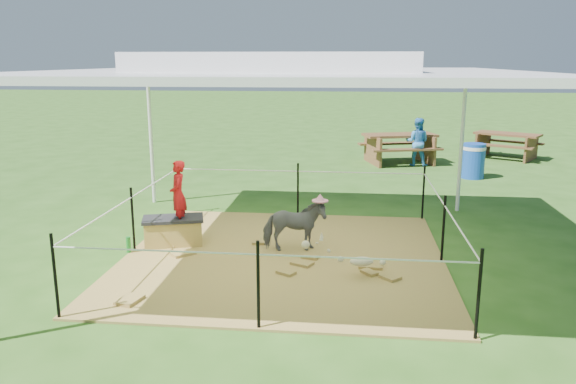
# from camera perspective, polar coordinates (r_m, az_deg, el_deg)

# --- Properties ---
(ground) EXTENTS (90.00, 90.00, 0.00)m
(ground) POSITION_cam_1_polar(r_m,az_deg,el_deg) (8.24, -0.46, -6.72)
(ground) COLOR #2D5919
(ground) RESTS_ON ground
(hay_patch) EXTENTS (4.60, 4.60, 0.03)m
(hay_patch) POSITION_cam_1_polar(r_m,az_deg,el_deg) (8.23, -0.46, -6.62)
(hay_patch) COLOR brown
(hay_patch) RESTS_ON ground
(canopy_tent) EXTENTS (6.30, 6.30, 2.90)m
(canopy_tent) POSITION_cam_1_polar(r_m,az_deg,el_deg) (7.75, -0.50, 12.35)
(canopy_tent) COLOR silver
(canopy_tent) RESTS_ON ground
(rope_fence) EXTENTS (4.54, 4.54, 1.00)m
(rope_fence) POSITION_cam_1_polar(r_m,az_deg,el_deg) (8.04, -0.47, -2.41)
(rope_fence) COLOR black
(rope_fence) RESTS_ON ground
(straw_bale) EXTENTS (0.94, 0.65, 0.38)m
(straw_bale) POSITION_cam_1_polar(r_m,az_deg,el_deg) (8.87, -11.54, -4.02)
(straw_bale) COLOR olive
(straw_bale) RESTS_ON hay_patch
(dark_cloth) EXTENTS (1.01, 0.71, 0.05)m
(dark_cloth) POSITION_cam_1_polar(r_m,az_deg,el_deg) (8.81, -11.61, -2.69)
(dark_cloth) COLOR black
(dark_cloth) RESTS_ON straw_bale
(woman) EXTENTS (0.34, 0.43, 1.03)m
(woman) POSITION_cam_1_polar(r_m,az_deg,el_deg) (8.66, -11.13, 0.42)
(woman) COLOR red
(woman) RESTS_ON straw_bale
(green_bottle) EXTENTS (0.08, 0.08, 0.24)m
(green_bottle) POSITION_cam_1_polar(r_m,az_deg,el_deg) (8.68, -15.90, -5.16)
(green_bottle) COLOR #1B7B26
(green_bottle) RESTS_ON hay_patch
(pony) EXTENTS (0.98, 0.58, 0.77)m
(pony) POSITION_cam_1_polar(r_m,az_deg,el_deg) (8.33, 0.63, -3.47)
(pony) COLOR #545459
(pony) RESTS_ON hay_patch
(pink_hat) EXTENTS (0.24, 0.24, 0.11)m
(pink_hat) POSITION_cam_1_polar(r_m,az_deg,el_deg) (8.21, 0.64, -0.51)
(pink_hat) COLOR pink
(pink_hat) RESTS_ON pony
(foal) EXTENTS (0.95, 0.64, 0.49)m
(foal) POSITION_cam_1_polar(r_m,az_deg,el_deg) (7.45, 7.49, -6.80)
(foal) COLOR beige
(foal) RESTS_ON hay_patch
(trash_barrel) EXTENTS (0.59, 0.59, 0.85)m
(trash_barrel) POSITION_cam_1_polar(r_m,az_deg,el_deg) (14.40, 18.30, 3.02)
(trash_barrel) COLOR #1748B1
(trash_barrel) RESTS_ON ground
(picnic_table_near) EXTENTS (2.29, 1.91, 0.82)m
(picnic_table_near) POSITION_cam_1_polar(r_m,az_deg,el_deg) (15.99, 11.22, 4.35)
(picnic_table_near) COLOR #51381C
(picnic_table_near) RESTS_ON ground
(picnic_table_far) EXTENTS (2.19, 2.03, 0.74)m
(picnic_table_far) POSITION_cam_1_polar(r_m,az_deg,el_deg) (17.70, 21.31, 4.41)
(picnic_table_far) COLOR brown
(picnic_table_far) RESTS_ON ground
(distant_person) EXTENTS (0.73, 0.62, 1.31)m
(distant_person) POSITION_cam_1_polar(r_m,az_deg,el_deg) (15.66, 12.99, 4.98)
(distant_person) COLOR #3784D1
(distant_person) RESTS_ON ground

